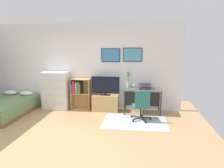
{
  "coord_description": "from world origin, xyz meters",
  "views": [
    {
      "loc": [
        1.73,
        -4.1,
        2.06
      ],
      "look_at": [
        1.0,
        1.5,
        0.98
      ],
      "focal_mm": 33.52,
      "sensor_mm": 36.0,
      "label": 1
    }
  ],
  "objects": [
    {
      "name": "bamboo_vase",
      "position": [
        1.41,
        2.28,
        0.97
      ],
      "size": [
        0.1,
        0.09,
        0.5
      ],
      "color": "silver",
      "rests_on": "desk"
    },
    {
      "name": "bookshelf",
      "position": [
        -0.15,
        2.22,
        0.59
      ],
      "size": [
        0.61,
        0.3,
        0.99
      ],
      "color": "tan",
      "rests_on": "ground_plane"
    },
    {
      "name": "desk",
      "position": [
        1.85,
        2.16,
        0.6
      ],
      "size": [
        1.11,
        0.57,
        0.74
      ],
      "color": "#4C4C4F",
      "rests_on": "ground_plane"
    },
    {
      "name": "television",
      "position": [
        0.71,
        2.15,
        0.79
      ],
      "size": [
        0.87,
        0.16,
        0.58
      ],
      "color": "black",
      "rests_on": "tv_stand"
    },
    {
      "name": "tv_stand",
      "position": [
        0.71,
        2.17,
        0.25
      ],
      "size": [
        0.81,
        0.41,
        0.5
      ],
      "color": "tan",
      "rests_on": "ground_plane"
    },
    {
      "name": "wall_back_with_posters",
      "position": [
        0.02,
        2.43,
        1.36
      ],
      "size": [
        6.12,
        0.09,
        2.7
      ],
      "color": "white",
      "rests_on": "ground_plane"
    },
    {
      "name": "dresser",
      "position": [
        -0.9,
        2.15,
        0.6
      ],
      "size": [
        0.83,
        0.46,
        1.2
      ],
      "color": "silver",
      "rests_on": "ground_plane"
    },
    {
      "name": "computer_mouse",
      "position": [
        2.17,
        2.07,
        0.76
      ],
      "size": [
        0.06,
        0.1,
        0.03
      ],
      "primitive_type": "ellipsoid",
      "color": "#262628",
      "rests_on": "desk"
    },
    {
      "name": "laptop",
      "position": [
        1.93,
        2.19,
        0.8
      ],
      "size": [
        0.37,
        0.4,
        0.16
      ],
      "rotation": [
        0.0,
        0.0,
        0.04
      ],
      "color": "black",
      "rests_on": "desk"
    },
    {
      "name": "bed",
      "position": [
        -2.18,
        1.4,
        0.23
      ],
      "size": [
        1.32,
        1.99,
        0.57
      ],
      "rotation": [
        0.0,
        0.0,
        -0.03
      ],
      "color": "brown",
      "rests_on": "ground_plane"
    },
    {
      "name": "area_rug",
      "position": [
        1.65,
        1.3,
        0.0
      ],
      "size": [
        1.7,
        1.2,
        0.01
      ],
      "primitive_type": "cube",
      "color": "#B2B7BC",
      "rests_on": "ground_plane"
    },
    {
      "name": "ground_plane",
      "position": [
        0.0,
        0.0,
        0.0
      ],
      "size": [
        7.2,
        7.2,
        0.0
      ],
      "primitive_type": "plane",
      "color": "tan"
    },
    {
      "name": "office_chair",
      "position": [
        1.82,
        1.38,
        0.46
      ],
      "size": [
        0.58,
        0.57,
        0.86
      ],
      "rotation": [
        0.0,
        0.0,
        0.17
      ],
      "color": "#232326",
      "rests_on": "ground_plane"
    },
    {
      "name": "wine_glass",
      "position": [
        1.59,
        2.04,
        0.87
      ],
      "size": [
        0.07,
        0.07,
        0.18
      ],
      "color": "silver",
      "rests_on": "desk"
    }
  ]
}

